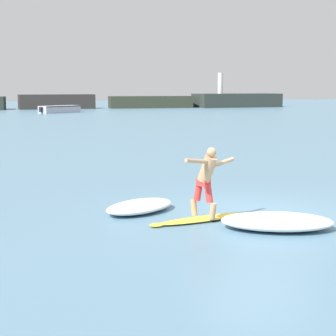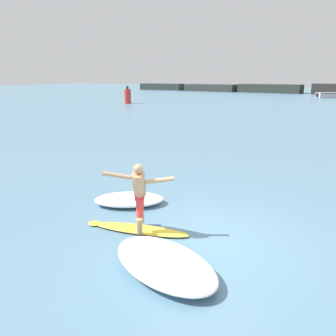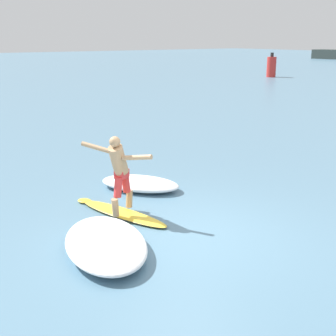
% 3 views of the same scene
% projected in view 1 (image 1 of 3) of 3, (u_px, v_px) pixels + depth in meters
% --- Properties ---
extents(ground_plane, '(200.00, 200.00, 0.00)m').
position_uv_depth(ground_plane, '(258.00, 212.00, 13.07)').
color(ground_plane, slate).
extents(rock_jetty_breakwater, '(73.24, 5.65, 4.73)m').
position_uv_depth(rock_jetty_breakwater, '(33.00, 103.00, 71.33)').
color(rock_jetty_breakwater, '#2C3532').
rests_on(rock_jetty_breakwater, ground).
extents(surfboard, '(2.46, 1.00, 0.21)m').
position_uv_depth(surfboard, '(201.00, 219.00, 12.27)').
color(surfboard, yellow).
rests_on(surfboard, ground).
extents(surfer, '(1.35, 0.92, 1.56)m').
position_uv_depth(surfer, '(207.00, 177.00, 12.09)').
color(surfer, tan).
rests_on(surfer, surfboard).
extents(fishing_boat_near_jetty, '(5.14, 3.94, 0.79)m').
position_uv_depth(fishing_boat_near_jetty, '(61.00, 109.00, 61.53)').
color(fishing_boat_near_jetty, '#AEA7B2').
rests_on(fishing_boat_near_jetty, ground).
extents(wave_foam_at_tail, '(2.14, 1.86, 0.27)m').
position_uv_depth(wave_foam_at_tail, '(140.00, 206.00, 13.10)').
color(wave_foam_at_tail, white).
rests_on(wave_foam_at_tail, ground).
extents(wave_foam_at_nose, '(2.61, 1.99, 0.31)m').
position_uv_depth(wave_foam_at_nose, '(277.00, 221.00, 11.56)').
color(wave_foam_at_nose, white).
rests_on(wave_foam_at_nose, ground).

